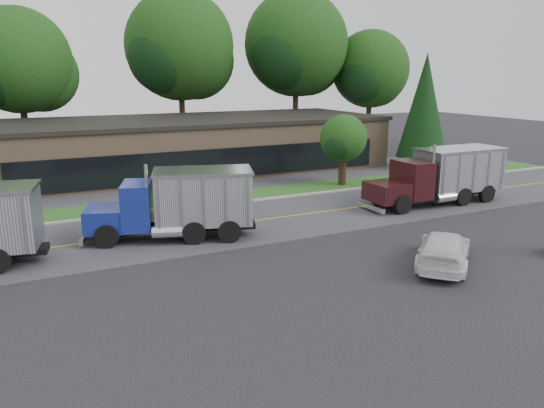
{
  "coord_description": "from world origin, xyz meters",
  "views": [
    {
      "loc": [
        -11.31,
        -16.55,
        7.91
      ],
      "look_at": [
        -0.36,
        5.55,
        1.8
      ],
      "focal_mm": 35.0,
      "sensor_mm": 36.0,
      "label": 1
    }
  ],
  "objects": [
    {
      "name": "grass_verge",
      "position": [
        0.0,
        15.0,
        0.0
      ],
      "size": [
        60.0,
        3.4,
        0.03
      ],
      "primitive_type": "cube",
      "color": "#24531C",
      "rests_on": "ground"
    },
    {
      "name": "evergreen_right",
      "position": [
        20.0,
        18.0,
        5.24
      ],
      "size": [
        4.2,
        4.2,
        9.54
      ],
      "color": "#382619",
      "rests_on": "ground"
    },
    {
      "name": "far_parking",
      "position": [
        0.0,
        20.0,
        0.0
      ],
      "size": [
        60.0,
        7.0,
        0.02
      ],
      "primitive_type": "cube",
      "color": "#4B4B50",
      "rests_on": "ground"
    },
    {
      "name": "tree_far_e",
      "position": [
        24.13,
        31.1,
        7.92
      ],
      "size": [
        8.7,
        8.19,
        12.42
      ],
      "color": "#382619",
      "rests_on": "ground"
    },
    {
      "name": "rally_car",
      "position": [
        4.54,
        -0.82,
        0.72
      ],
      "size": [
        5.02,
        4.85,
        1.44
      ],
      "primitive_type": "imported",
      "rotation": [
        0.0,
        0.0,
        2.31
      ],
      "color": "silver",
      "rests_on": "ground"
    },
    {
      "name": "tree_far_b",
      "position": [
        -9.86,
        34.11,
        8.5
      ],
      "size": [
        9.34,
        8.79,
        13.33
      ],
      "color": "#382619",
      "rests_on": "ground"
    },
    {
      "name": "curb",
      "position": [
        0.0,
        13.2,
        0.0
      ],
      "size": [
        60.0,
        0.3,
        0.12
      ],
      "primitive_type": "cube",
      "color": "#9E9E99",
      "rests_on": "ground"
    },
    {
      "name": "dump_truck_blue",
      "position": [
        -4.19,
        7.85,
        1.8
      ],
      "size": [
        8.33,
        4.85,
        3.36
      ],
      "rotation": [
        0.0,
        0.0,
        2.82
      ],
      "color": "black",
      "rests_on": "ground"
    },
    {
      "name": "strip_mall",
      "position": [
        2.0,
        26.0,
        2.0
      ],
      "size": [
        32.0,
        12.0,
        4.0
      ],
      "primitive_type": "cube",
      "color": "#93745A",
      "rests_on": "ground"
    },
    {
      "name": "center_line",
      "position": [
        0.0,
        9.0,
        0.0
      ],
      "size": [
        60.0,
        0.12,
        0.01
      ],
      "primitive_type": "cube",
      "color": "gold",
      "rests_on": "ground"
    },
    {
      "name": "tree_far_d",
      "position": [
        16.17,
        33.14,
        10.28
      ],
      "size": [
        11.29,
        10.62,
        16.1
      ],
      "color": "#382619",
      "rests_on": "ground"
    },
    {
      "name": "tree_verge",
      "position": [
        10.05,
        15.04,
        3.23
      ],
      "size": [
        3.57,
        3.36,
        5.09
      ],
      "color": "#382619",
      "rests_on": "ground"
    },
    {
      "name": "tree_far_c",
      "position": [
        4.17,
        34.13,
        9.92
      ],
      "size": [
        10.9,
        10.26,
        15.55
      ],
      "color": "#382619",
      "rests_on": "ground"
    },
    {
      "name": "road",
      "position": [
        0.0,
        9.0,
        0.0
      ],
      "size": [
        60.0,
        8.0,
        0.02
      ],
      "primitive_type": "cube",
      "color": "#4B4B50",
      "rests_on": "ground"
    },
    {
      "name": "ground",
      "position": [
        0.0,
        0.0,
        0.0
      ],
      "size": [
        140.0,
        140.0,
        0.0
      ],
      "primitive_type": "plane",
      "color": "#35353A",
      "rests_on": "ground"
    },
    {
      "name": "dump_truck_maroon",
      "position": [
        12.47,
        7.64,
        1.81
      ],
      "size": [
        9.45,
        2.76,
        3.36
      ],
      "rotation": [
        0.0,
        0.0,
        3.13
      ],
      "color": "black",
      "rests_on": "ground"
    }
  ]
}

